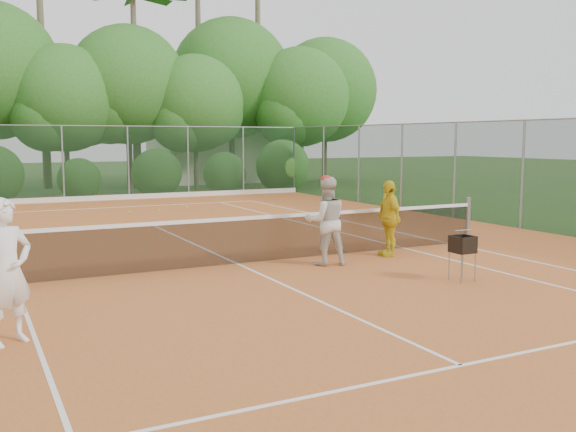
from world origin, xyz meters
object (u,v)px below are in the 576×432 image
(player_yellow, at_px, (389,218))
(ball_hopper, at_px, (463,245))
(player_center_grp, at_px, (326,221))
(player_white, at_px, (7,271))

(player_yellow, height_order, ball_hopper, player_yellow)
(ball_hopper, bearing_deg, player_center_grp, 124.67)
(player_center_grp, distance_m, ball_hopper, 2.76)
(player_white, relative_size, ball_hopper, 2.23)
(player_white, distance_m, player_yellow, 8.12)
(player_center_grp, relative_size, player_yellow, 1.10)
(player_white, xyz_separation_m, player_center_grp, (5.94, 2.54, -0.02))
(player_white, height_order, player_yellow, player_white)
(player_white, bearing_deg, ball_hopper, -29.04)
(player_yellow, relative_size, ball_hopper, 2.01)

